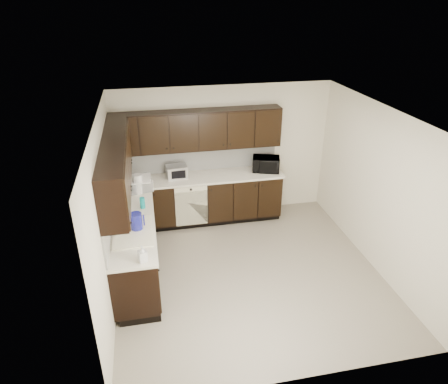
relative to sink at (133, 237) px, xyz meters
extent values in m
plane|color=gray|center=(1.68, 0.01, -0.88)|extent=(4.00, 4.00, 0.00)
plane|color=white|center=(1.68, 0.01, 1.62)|extent=(4.00, 4.00, 0.00)
cube|color=beige|center=(1.68, 2.01, 0.37)|extent=(4.00, 0.02, 2.50)
cube|color=beige|center=(-0.32, 0.01, 0.37)|extent=(0.02, 4.00, 2.50)
cube|color=beige|center=(3.68, 0.01, 0.37)|extent=(0.02, 4.00, 2.50)
cube|color=beige|center=(1.68, -1.99, 0.37)|extent=(4.00, 0.02, 2.50)
cube|color=black|center=(1.18, 1.71, -0.43)|extent=(3.00, 0.60, 0.90)
cube|color=black|center=(-0.02, 0.31, -0.43)|extent=(0.60, 2.20, 0.90)
cube|color=black|center=(1.18, 1.74, -0.83)|extent=(3.00, 0.54, 0.10)
cube|color=black|center=(0.01, 0.31, -0.83)|extent=(0.54, 2.20, 0.10)
cube|color=silver|center=(1.18, 1.71, 0.04)|extent=(3.03, 0.63, 0.04)
cube|color=silver|center=(-0.02, 0.31, 0.04)|extent=(0.63, 2.23, 0.04)
cube|color=white|center=(1.18, 2.00, 0.30)|extent=(3.00, 0.02, 0.48)
cube|color=white|center=(-0.31, 0.61, 0.30)|extent=(0.02, 2.80, 0.48)
cube|color=black|center=(1.18, 1.85, 0.89)|extent=(3.00, 0.33, 0.70)
cube|color=black|center=(-0.15, 0.45, 0.89)|extent=(0.33, 2.47, 0.70)
cube|color=#F2ECC6|center=(0.98, 1.42, -0.38)|extent=(0.58, 0.02, 0.78)
cube|color=#F2ECC6|center=(0.98, 1.42, -0.04)|extent=(0.58, 0.03, 0.08)
cylinder|color=black|center=(0.98, 1.40, -0.04)|extent=(0.04, 0.02, 0.04)
cube|color=#F2ECC6|center=(0.00, 0.01, 0.06)|extent=(0.54, 0.82, 0.03)
cube|color=#F2ECC6|center=(0.00, -0.19, -0.02)|extent=(0.42, 0.34, 0.16)
cube|color=#F2ECC6|center=(0.00, 0.21, -0.02)|extent=(0.42, 0.34, 0.16)
cylinder|color=silver|center=(-0.22, 0.01, 0.19)|extent=(0.03, 0.03, 0.26)
cylinder|color=silver|center=(-0.17, 0.01, 0.31)|extent=(0.14, 0.02, 0.02)
cylinder|color=#B2B2B7|center=(0.00, -0.19, 0.01)|extent=(0.20, 0.20, 0.10)
imported|color=black|center=(2.43, 1.71, 0.20)|extent=(0.57, 0.46, 0.27)
imported|color=gray|center=(0.13, -0.69, 0.17)|extent=(0.12, 0.13, 0.22)
imported|color=gray|center=(-0.17, 0.40, 0.19)|extent=(0.13, 0.13, 0.27)
cube|color=#AFAFB2|center=(0.78, 1.74, 0.17)|extent=(0.39, 0.30, 0.23)
cube|color=white|center=(0.04, 1.36, 0.16)|extent=(0.60, 0.50, 0.20)
cylinder|color=#10149A|center=(0.06, 0.08, 0.19)|extent=(0.17, 0.17, 0.26)
cylinder|color=#0D9193|center=(0.15, 0.71, 0.15)|extent=(0.09, 0.09, 0.18)
cylinder|color=silver|center=(0.10, 1.24, 0.22)|extent=(0.19, 0.19, 0.33)
camera|label=1|loc=(0.31, -4.85, 3.05)|focal=32.00mm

